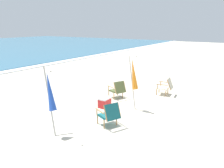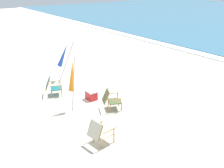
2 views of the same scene
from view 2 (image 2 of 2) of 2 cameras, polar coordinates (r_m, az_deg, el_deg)
ground_plane at (r=10.73m, az=-6.29°, el=-4.20°), size 80.00×80.00×0.00m
beach_chair_back_left at (r=8.00m, az=-2.70°, el=-10.37°), size 0.66×0.77×0.81m
beach_chair_front_left at (r=10.03m, az=-0.30°, el=-3.29°), size 0.82×0.89×0.81m
beach_chair_mid_center at (r=11.52m, az=-12.83°, el=-0.42°), size 0.81×0.88×0.81m
umbrella_furled_orange at (r=9.72m, az=-8.68°, el=1.69°), size 0.33×0.42×2.11m
umbrella_furled_blue at (r=12.84m, az=-10.51°, el=6.15°), size 0.51×0.83×1.98m
cooler_box at (r=10.97m, az=-4.54°, el=-2.36°), size 0.49×0.35×0.40m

